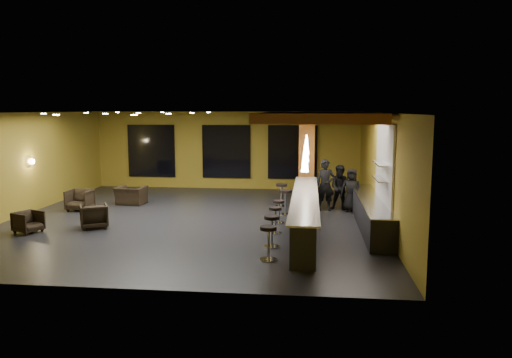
# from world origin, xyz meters

# --- Properties ---
(floor) EXTENTS (12.00, 13.00, 0.10)m
(floor) POSITION_xyz_m (0.00, 0.00, -0.05)
(floor) COLOR black
(floor) RESTS_ON ground
(ceiling) EXTENTS (12.00, 13.00, 0.10)m
(ceiling) POSITION_xyz_m (0.00, 0.00, 3.55)
(ceiling) COLOR black
(wall_back) EXTENTS (12.00, 0.10, 3.50)m
(wall_back) POSITION_xyz_m (0.00, 6.55, 1.75)
(wall_back) COLOR olive
(wall_back) RESTS_ON floor
(wall_front) EXTENTS (12.00, 0.10, 3.50)m
(wall_front) POSITION_xyz_m (0.00, -6.55, 1.75)
(wall_front) COLOR olive
(wall_front) RESTS_ON floor
(wall_left) EXTENTS (0.10, 13.00, 3.50)m
(wall_left) POSITION_xyz_m (-6.05, 0.00, 1.75)
(wall_left) COLOR olive
(wall_left) RESTS_ON floor
(wall_right) EXTENTS (0.10, 13.00, 3.50)m
(wall_right) POSITION_xyz_m (6.05, 0.00, 1.75)
(wall_right) COLOR olive
(wall_right) RESTS_ON floor
(wood_soffit) EXTENTS (3.60, 8.00, 0.28)m
(wood_soffit) POSITION_xyz_m (4.00, 1.00, 3.36)
(wood_soffit) COLOR #A15D2F
(wood_soffit) RESTS_ON ceiling
(window_left) EXTENTS (2.20, 0.06, 2.40)m
(window_left) POSITION_xyz_m (-3.50, 6.44, 1.70)
(window_left) COLOR black
(window_left) RESTS_ON wall_back
(window_center) EXTENTS (2.20, 0.06, 2.40)m
(window_center) POSITION_xyz_m (0.00, 6.44, 1.70)
(window_center) COLOR black
(window_center) RESTS_ON wall_back
(window_right) EXTENTS (2.20, 0.06, 2.40)m
(window_right) POSITION_xyz_m (3.00, 6.44, 1.70)
(window_right) COLOR black
(window_right) RESTS_ON wall_back
(tile_backsplash) EXTENTS (0.06, 3.20, 2.40)m
(tile_backsplash) POSITION_xyz_m (5.96, -1.00, 2.00)
(tile_backsplash) COLOR white
(tile_backsplash) RESTS_ON wall_right
(bar_counter) EXTENTS (0.60, 8.00, 1.00)m
(bar_counter) POSITION_xyz_m (3.65, -1.00, 0.50)
(bar_counter) COLOR black
(bar_counter) RESTS_ON floor
(bar_top) EXTENTS (0.78, 8.10, 0.05)m
(bar_top) POSITION_xyz_m (3.65, -1.00, 1.02)
(bar_top) COLOR beige
(bar_top) RESTS_ON bar_counter
(prep_counter) EXTENTS (0.70, 6.00, 0.86)m
(prep_counter) POSITION_xyz_m (5.65, -0.50, 0.43)
(prep_counter) COLOR black
(prep_counter) RESTS_ON floor
(prep_top) EXTENTS (0.72, 6.00, 0.03)m
(prep_top) POSITION_xyz_m (5.65, -0.50, 0.89)
(prep_top) COLOR silver
(prep_top) RESTS_ON prep_counter
(wall_shelf_lower) EXTENTS (0.30, 1.50, 0.03)m
(wall_shelf_lower) POSITION_xyz_m (5.82, -1.20, 1.60)
(wall_shelf_lower) COLOR silver
(wall_shelf_lower) RESTS_ON wall_right
(wall_shelf_upper) EXTENTS (0.30, 1.50, 0.03)m
(wall_shelf_upper) POSITION_xyz_m (5.82, -1.20, 2.05)
(wall_shelf_upper) COLOR silver
(wall_shelf_upper) RESTS_ON wall_right
(column) EXTENTS (0.60, 0.60, 3.50)m
(column) POSITION_xyz_m (3.65, 3.60, 1.75)
(column) COLOR #9C5C22
(column) RESTS_ON floor
(wall_sconce) EXTENTS (0.22, 0.22, 0.22)m
(wall_sconce) POSITION_xyz_m (-5.88, 0.50, 1.80)
(wall_sconce) COLOR #FFE5B2
(wall_sconce) RESTS_ON wall_left
(pendant_0) EXTENTS (0.20, 0.20, 0.70)m
(pendant_0) POSITION_xyz_m (3.65, -3.00, 2.35)
(pendant_0) COLOR white
(pendant_0) RESTS_ON wood_soffit
(pendant_1) EXTENTS (0.20, 0.20, 0.70)m
(pendant_1) POSITION_xyz_m (3.65, -0.50, 2.35)
(pendant_1) COLOR white
(pendant_1) RESTS_ON wood_soffit
(pendant_2) EXTENTS (0.20, 0.20, 0.70)m
(pendant_2) POSITION_xyz_m (3.65, 2.00, 2.35)
(pendant_2) COLOR white
(pendant_2) RESTS_ON wood_soffit
(staff_a) EXTENTS (0.71, 0.51, 1.84)m
(staff_a) POSITION_xyz_m (4.34, 1.91, 0.92)
(staff_a) COLOR black
(staff_a) RESTS_ON floor
(staff_b) EXTENTS (0.90, 0.76, 1.64)m
(staff_b) POSITION_xyz_m (4.89, 2.02, 0.82)
(staff_b) COLOR black
(staff_b) RESTS_ON floor
(staff_c) EXTENTS (0.81, 0.59, 1.54)m
(staff_c) POSITION_xyz_m (5.25, 1.82, 0.77)
(staff_c) COLOR black
(staff_c) RESTS_ON floor
(armchair_a) EXTENTS (0.91, 0.90, 0.63)m
(armchair_a) POSITION_xyz_m (-4.44, -2.31, 0.32)
(armchair_a) COLOR black
(armchair_a) RESTS_ON floor
(armchair_b) EXTENTS (1.07, 1.08, 0.74)m
(armchair_b) POSITION_xyz_m (-2.78, -1.52, 0.37)
(armchair_b) COLOR black
(armchair_b) RESTS_ON floor
(armchair_c) EXTENTS (0.82, 0.84, 0.76)m
(armchair_c) POSITION_xyz_m (-4.42, 0.97, 0.38)
(armchair_c) COLOR black
(armchair_c) RESTS_ON floor
(armchair_d) EXTENTS (1.12, 1.00, 0.68)m
(armchair_d) POSITION_xyz_m (-3.00, 2.29, 0.34)
(armchair_d) COLOR black
(armchair_d) RESTS_ON floor
(bar_stool_0) EXTENTS (0.42, 0.42, 0.83)m
(bar_stool_0) POSITION_xyz_m (2.81, -4.26, 0.53)
(bar_stool_0) COLOR silver
(bar_stool_0) RESTS_ON floor
(bar_stool_1) EXTENTS (0.43, 0.43, 0.84)m
(bar_stool_1) POSITION_xyz_m (2.81, -3.11, 0.54)
(bar_stool_1) COLOR silver
(bar_stool_1) RESTS_ON floor
(bar_stool_2) EXTENTS (0.40, 0.40, 0.78)m
(bar_stool_2) POSITION_xyz_m (2.79, -1.62, 0.50)
(bar_stool_2) COLOR silver
(bar_stool_2) RESTS_ON floor
(bar_stool_3) EXTENTS (0.38, 0.38, 0.74)m
(bar_stool_3) POSITION_xyz_m (2.82, -0.34, 0.48)
(bar_stool_3) COLOR silver
(bar_stool_3) RESTS_ON floor
(bar_stool_4) EXTENTS (0.44, 0.44, 0.87)m
(bar_stool_4) POSITION_xyz_m (2.97, 0.98, 0.55)
(bar_stool_4) COLOR silver
(bar_stool_4) RESTS_ON floor
(bar_stool_5) EXTENTS (0.43, 0.43, 0.86)m
(bar_stool_5) POSITION_xyz_m (2.75, 2.45, 0.55)
(bar_stool_5) COLOR silver
(bar_stool_5) RESTS_ON floor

